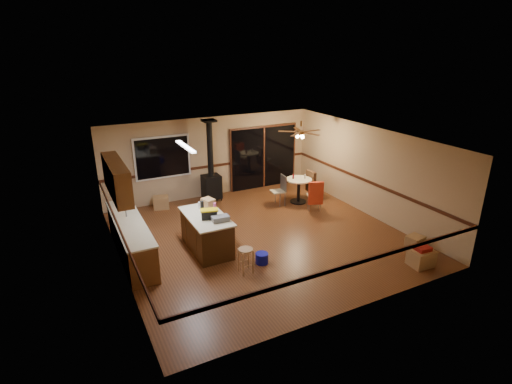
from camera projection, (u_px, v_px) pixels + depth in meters
floor at (261, 237)px, 10.47m from camera, size 7.00×7.00×0.00m
ceiling at (262, 139)px, 9.56m from camera, size 7.00×7.00×0.00m
wall_back at (211, 157)px, 12.94m from camera, size 7.00×0.00×7.00m
wall_front at (353, 251)px, 7.10m from camera, size 7.00×0.00×7.00m
wall_left at (117, 216)px, 8.53m from camera, size 0.00×7.00×7.00m
wall_right at (369, 171)px, 11.51m from camera, size 0.00×7.00×7.00m
chair_rail at (261, 201)px, 10.12m from camera, size 7.00×7.00×0.08m
window at (162, 157)px, 12.15m from camera, size 1.72×0.10×1.32m
sliding_door at (264, 158)px, 13.79m from camera, size 2.52×0.10×2.10m
lower_cabinets at (131, 240)px, 9.38m from camera, size 0.60×3.00×0.86m
countertop at (129, 222)px, 9.22m from camera, size 0.64×3.04×0.04m
upper_cabinets at (117, 179)px, 8.98m from camera, size 0.35×2.00×0.80m
kitchen_island at (207, 233)px, 9.68m from camera, size 0.88×1.68×0.90m
wood_stove at (211, 178)px, 12.68m from camera, size 0.55×0.50×2.52m
ceiling_fan at (301, 134)px, 11.97m from camera, size 0.24×0.24×0.55m
fluorescent_strip at (186, 147)px, 9.06m from camera, size 0.10×1.20×0.04m
toolbox_grey at (220, 219)px, 9.21m from camera, size 0.41×0.25×0.12m
toolbox_black at (209, 215)px, 9.33m from camera, size 0.40×0.28×0.20m
toolbox_yellow_lid at (209, 210)px, 9.29m from camera, size 0.45×0.32×0.03m
box_on_island at (208, 203)px, 10.01m from camera, size 0.32×0.38×0.22m
bottle_dark at (202, 207)px, 9.63m from camera, size 0.09×0.09×0.30m
bottle_pink at (215, 207)px, 9.72m from camera, size 0.09×0.09×0.22m
bottle_white at (199, 205)px, 9.88m from camera, size 0.07×0.07×0.18m
bar_stool at (246, 261)px, 8.74m from camera, size 0.42×0.42×0.58m
blue_bucket at (262, 258)px, 9.17m from camera, size 0.35×0.35×0.25m
dining_table at (299, 187)px, 12.56m from camera, size 0.81×0.81×0.78m
glass_red at (293, 176)px, 12.47m from camera, size 0.07×0.07×0.15m
glass_cream at (305, 177)px, 12.49m from camera, size 0.07×0.07×0.13m
chair_left at (281, 187)px, 12.36m from camera, size 0.44×0.44×0.51m
chair_near at (316, 193)px, 11.83m from camera, size 0.56×0.58×0.70m
chair_right at (312, 182)px, 12.80m from camera, size 0.46×0.44×0.70m
box_under_window at (161, 202)px, 12.21m from camera, size 0.54×0.47×0.37m
box_corner_a at (421, 258)px, 9.06m from camera, size 0.54×0.46×0.39m
box_corner_b at (415, 242)px, 9.84m from camera, size 0.44×0.39×0.32m
box_small_red at (423, 248)px, 8.97m from camera, size 0.35×0.30×0.09m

